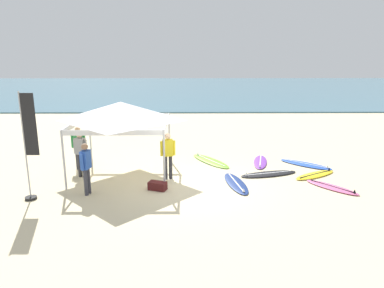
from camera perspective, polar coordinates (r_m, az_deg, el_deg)
name	(u,v)px	position (r m, az deg, el deg)	size (l,w,h in m)	color
ground_plane	(190,186)	(12.60, -0.27, -6.62)	(80.00, 80.00, 0.00)	beige
sea	(189,89)	(45.21, -0.52, 8.71)	(80.00, 36.00, 0.10)	teal
canopy_tent	(121,111)	(13.55, -11.16, 5.07)	(3.45, 3.45, 2.75)	#B7B7BC
surfboard_purple	(260,162)	(15.39, 10.76, -2.80)	(0.96, 2.07, 0.19)	purple
surfboard_lime	(210,161)	(15.29, 2.94, -2.69)	(1.81, 2.35, 0.19)	#7AD12D
surfboard_navy	(236,183)	(12.82, 6.97, -6.19)	(0.93, 2.25, 0.19)	navy
surfboard_yellow	(315,175)	(14.35, 18.92, -4.63)	(1.95, 1.46, 0.19)	yellow
surfboard_black	(268,174)	(13.97, 12.01, -4.65)	(2.34, 1.18, 0.19)	black
surfboard_pink	(332,187)	(13.27, 21.31, -6.38)	(1.62, 1.78, 0.19)	pink
surfboard_blue	(306,164)	(15.53, 17.57, -3.09)	(2.04, 1.86, 0.19)	blue
person_grey	(81,151)	(13.80, -17.22, -1.09)	(0.53, 0.31, 1.71)	#2D2D33
person_yellow	(168,153)	(13.00, -3.83, -1.41)	(0.54, 0.29, 1.71)	#2D2D33
person_green	(79,145)	(14.74, -17.50, -0.15)	(0.54, 0.27, 1.71)	#2D2D33
person_blue	(86,165)	(12.05, -16.44, -3.26)	(0.29, 0.54, 1.71)	#383842
banner_flag	(29,151)	(12.07, -24.38, -1.04)	(0.60, 0.36, 3.40)	#99999E
gear_bag_near_tent	(158,186)	(12.26, -5.47, -6.61)	(0.60, 0.32, 0.28)	#4C1919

